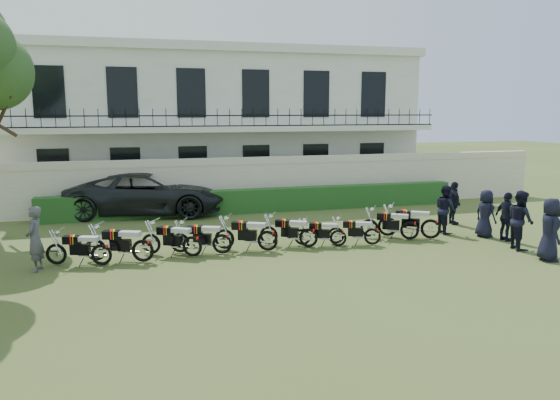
% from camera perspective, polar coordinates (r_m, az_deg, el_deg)
% --- Properties ---
extents(ground, '(100.00, 100.00, 0.00)m').
position_cam_1_polar(ground, '(16.50, 0.42, -5.90)').
color(ground, '#424F1F').
rests_on(ground, ground).
extents(perimeter_wall, '(30.00, 0.35, 2.30)m').
position_cam_1_polar(perimeter_wall, '(23.92, -4.90, 1.73)').
color(perimeter_wall, beige).
rests_on(perimeter_wall, ground).
extents(hedge, '(18.00, 0.60, 1.00)m').
position_cam_1_polar(hedge, '(23.45, -2.11, -0.05)').
color(hedge, '#204518').
rests_on(hedge, ground).
extents(building, '(20.40, 9.60, 7.40)m').
position_cam_1_polar(building, '(29.59, -7.16, 8.10)').
color(building, silver).
rests_on(building, ground).
extents(motorcycle_0, '(1.84, 0.80, 1.04)m').
position_cam_1_polar(motorcycle_0, '(16.17, -18.17, -4.94)').
color(motorcycle_0, black).
rests_on(motorcycle_0, ground).
extents(motorcycle_1, '(1.97, 0.91, 1.13)m').
position_cam_1_polar(motorcycle_1, '(16.18, -14.15, -4.61)').
color(motorcycle_1, black).
rests_on(motorcycle_1, ground).
extents(motorcycle_2, '(1.76, 1.07, 1.07)m').
position_cam_1_polar(motorcycle_2, '(16.45, -9.16, -4.29)').
color(motorcycle_2, black).
rests_on(motorcycle_2, ground).
extents(motorcycle_3, '(1.83, 0.86, 1.05)m').
position_cam_1_polar(motorcycle_3, '(16.69, -6.07, -4.06)').
color(motorcycle_3, black).
rests_on(motorcycle_3, ground).
extents(motorcycle_4, '(1.87, 1.00, 1.10)m').
position_cam_1_polar(motorcycle_4, '(16.90, -1.30, -3.75)').
color(motorcycle_4, black).
rests_on(motorcycle_4, ground).
extents(motorcycle_5, '(1.71, 1.06, 1.05)m').
position_cam_1_polar(motorcycle_5, '(17.38, 3.00, -3.48)').
color(motorcycle_5, black).
rests_on(motorcycle_5, ground).
extents(motorcycle_6, '(1.59, 0.79, 0.92)m').
position_cam_1_polar(motorcycle_6, '(17.61, 6.12, -3.54)').
color(motorcycle_6, black).
rests_on(motorcycle_6, ground).
extents(motorcycle_7, '(1.62, 0.82, 0.94)m').
position_cam_1_polar(motorcycle_7, '(17.93, 9.65, -3.36)').
color(motorcycle_7, black).
rests_on(motorcycle_7, ground).
extents(motorcycle_8, '(1.72, 1.13, 1.08)m').
position_cam_1_polar(motorcycle_8, '(18.87, 13.41, -2.65)').
color(motorcycle_8, black).
rests_on(motorcycle_8, ground).
extents(motorcycle_9, '(1.84, 1.22, 1.16)m').
position_cam_1_polar(motorcycle_9, '(19.16, 15.49, -2.45)').
color(motorcycle_9, black).
rests_on(motorcycle_9, ground).
extents(suv, '(6.85, 4.02, 1.79)m').
position_cam_1_polar(suv, '(23.48, -13.74, 0.67)').
color(suv, black).
rests_on(suv, ground).
extents(inspector, '(0.55, 0.72, 1.79)m').
position_cam_1_polar(inspector, '(16.24, -24.25, -3.74)').
color(inspector, '#505055').
rests_on(inspector, ground).
extents(officer_0, '(0.85, 1.04, 1.85)m').
position_cam_1_polar(officer_0, '(17.68, 26.35, -2.78)').
color(officer_0, black).
rests_on(officer_0, ground).
extents(officer_1, '(0.87, 1.03, 1.88)m').
position_cam_1_polar(officer_1, '(18.72, 23.82, -1.92)').
color(officer_1, black).
rests_on(officer_1, ground).
extents(officer_2, '(0.51, 1.01, 1.65)m').
position_cam_1_polar(officer_2, '(19.74, 22.62, -1.62)').
color(officer_2, black).
rests_on(officer_2, ground).
extents(officer_3, '(0.69, 0.90, 1.65)m').
position_cam_1_polar(officer_3, '(20.08, 20.67, -1.33)').
color(officer_3, black).
rests_on(officer_3, ground).
extents(officer_4, '(0.69, 0.87, 1.74)m').
position_cam_1_polar(officer_4, '(20.23, 16.91, -0.92)').
color(officer_4, black).
rests_on(officer_4, ground).
extents(officer_5, '(0.54, 1.02, 1.65)m').
position_cam_1_polar(officer_5, '(21.88, 17.70, -0.31)').
color(officer_5, black).
rests_on(officer_5, ground).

